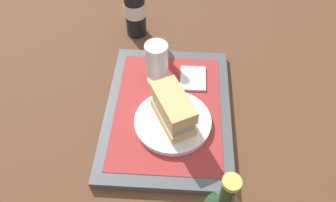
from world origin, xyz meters
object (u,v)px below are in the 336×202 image
object	(u,v)px
plate	(173,122)
sandwich	(172,108)
beer_bottle	(135,5)
beer_glass	(157,63)

from	to	relation	value
plate	sandwich	size ratio (longest dim) A/B	1.31
sandwich	beer_bottle	size ratio (longest dim) A/B	0.54
beer_glass	beer_bottle	bearing A→B (deg)	20.53
plate	beer_bottle	size ratio (longest dim) A/B	0.71
beer_bottle	plate	bearing A→B (deg)	-159.98
sandwich	beer_glass	bearing A→B (deg)	-8.37
plate	beer_bottle	xyz separation A→B (m)	(0.37, 0.14, 0.08)
plate	beer_glass	world-z (taller)	beer_glass
beer_glass	plate	bearing A→B (deg)	-160.80
plate	beer_glass	bearing A→B (deg)	19.20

